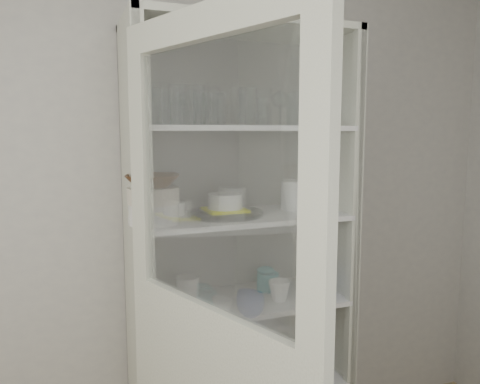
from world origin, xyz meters
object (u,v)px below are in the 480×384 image
object	(u,v)px
white_canister	(188,290)
cream_bowl	(153,195)
pantry_cabinet	(235,278)
goblet_2	(280,107)
glass_platter	(225,213)
plate_stack_front	(154,213)
terracotta_bowl	(153,181)
grey_bowl_stack	(295,195)
cream_dish	(186,384)
teal_jar	(266,280)
goblet_3	(306,110)
white_ramekin	(225,201)
goblet_1	(183,108)
yellow_trivet	(225,210)
mug_blue	(313,283)
mug_white	(280,291)
mug_teal	(269,282)
cupboard_door	(212,376)
goblet_0	(146,104)
tin_box	(254,372)
measuring_cups	(178,311)

from	to	relation	value
white_canister	cream_bowl	bearing A→B (deg)	-148.22
pantry_cabinet	goblet_2	size ratio (longest dim) A/B	11.43
pantry_cabinet	glass_platter	world-z (taller)	pantry_cabinet
plate_stack_front	terracotta_bowl	world-z (taller)	terracotta_bowl
grey_bowl_stack	cream_dish	distance (m)	1.01
glass_platter	teal_jar	distance (m)	0.43
goblet_3	white_ramekin	size ratio (longest dim) A/B	1.08
goblet_1	yellow_trivet	bearing A→B (deg)	-26.38
terracotta_bowl	grey_bowl_stack	world-z (taller)	terracotta_bowl
mug_blue	mug_white	distance (m)	0.19
glass_platter	mug_teal	bearing A→B (deg)	9.53
white_ramekin	grey_bowl_stack	world-z (taller)	grey_bowl_stack
cream_bowl	cream_dish	xyz separation A→B (m)	(0.14, 0.06, -0.88)
mug_blue	cupboard_door	bearing A→B (deg)	-136.20
grey_bowl_stack	mug_white	size ratio (longest dim) A/B	1.38
goblet_0	mug_teal	xyz separation A→B (m)	(0.56, -0.07, -0.84)
terracotta_bowl	mug_teal	distance (m)	0.79
pantry_cabinet	yellow_trivet	bearing A→B (deg)	-136.35
cupboard_door	terracotta_bowl	world-z (taller)	cupboard_door
cream_bowl	yellow_trivet	distance (m)	0.35
grey_bowl_stack	mug_teal	size ratio (longest dim) A/B	1.37
pantry_cabinet	tin_box	world-z (taller)	pantry_cabinet
cupboard_door	mug_white	bearing A→B (deg)	117.41
grey_bowl_stack	plate_stack_front	bearing A→B (deg)	-171.61
measuring_cups	tin_box	distance (m)	0.56
white_canister	glass_platter	bearing A→B (deg)	-10.82
measuring_cups	tin_box	size ratio (longest dim) A/B	0.49
pantry_cabinet	yellow_trivet	size ratio (longest dim) A/B	11.91
mug_white	measuring_cups	bearing A→B (deg)	-168.54
mug_teal	measuring_cups	xyz separation A→B (m)	(-0.48, -0.13, -0.03)
pantry_cabinet	goblet_2	xyz separation A→B (m)	(0.24, 0.03, 0.81)
goblet_1	glass_platter	size ratio (longest dim) A/B	0.45
goblet_0	white_canister	world-z (taller)	goblet_0
goblet_2	measuring_cups	xyz separation A→B (m)	(-0.56, -0.19, -0.87)
terracotta_bowl	tin_box	xyz separation A→B (m)	(0.48, 0.06, -0.95)
pantry_cabinet	white_ramekin	size ratio (longest dim) A/B	13.62
yellow_trivet	tin_box	bearing A→B (deg)	-2.39
glass_platter	goblet_2	bearing A→B (deg)	17.74
pantry_cabinet	teal_jar	bearing A→B (deg)	-3.37
tin_box	mug_blue	bearing A→B (deg)	-11.17
mug_white	cream_bowl	bearing A→B (deg)	-170.43
terracotta_bowl	mug_blue	world-z (taller)	terracotta_bowl
plate_stack_front	mug_white	world-z (taller)	plate_stack_front
goblet_2	grey_bowl_stack	xyz separation A→B (m)	(0.05, -0.07, -0.42)
white_ramekin	goblet_3	bearing A→B (deg)	14.95
pantry_cabinet	measuring_cups	xyz separation A→B (m)	(-0.32, -0.16, -0.06)
white_canister	cream_dish	xyz separation A→B (m)	(-0.02, -0.04, -0.43)
mug_blue	mug_white	xyz separation A→B (m)	(-0.19, -0.02, -0.01)
glass_platter	measuring_cups	size ratio (longest dim) A/B	3.69
goblet_1	tin_box	bearing A→B (deg)	-16.02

